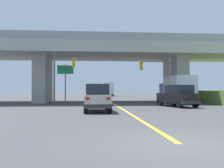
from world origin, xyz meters
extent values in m
plane|color=#424244|center=(0.00, 25.90, 0.00)|extent=(160.00, 160.00, 0.00)
cube|color=#A8A59E|center=(0.00, 25.90, 6.36)|extent=(35.97, 10.12, 1.29)
cube|color=#9A9891|center=(-8.47, 25.90, 2.86)|extent=(1.53, 6.07, 5.72)
cube|color=#9A9891|center=(8.47, 25.90, 2.86)|extent=(1.53, 6.07, 5.72)
cube|color=gray|center=(0.00, 20.99, 7.46)|extent=(35.97, 0.20, 0.90)
cube|color=gray|center=(0.00, 30.81, 7.46)|extent=(35.97, 0.20, 0.90)
cube|color=yellow|center=(0.00, 11.66, 0.00)|extent=(0.20, 23.31, 0.01)
cube|color=#B7B29E|center=(-2.14, 11.85, 0.81)|extent=(1.83, 4.39, 0.90)
cube|color=#1E232D|center=(-2.14, 11.52, 1.64)|extent=(1.61, 2.41, 0.76)
cube|color=#2D2D30|center=(-2.14, 9.71, 0.50)|extent=(1.87, 0.20, 0.28)
cube|color=red|center=(-2.83, 9.64, 1.03)|extent=(0.24, 0.06, 0.16)
cube|color=red|center=(-1.46, 9.64, 1.03)|extent=(0.24, 0.06, 0.16)
cylinder|color=black|center=(-2.96, 13.50, 0.36)|extent=(0.26, 0.72, 0.72)
cylinder|color=black|center=(-1.33, 13.50, 0.36)|extent=(0.26, 0.72, 0.72)
cylinder|color=black|center=(-2.96, 10.21, 0.36)|extent=(0.26, 0.72, 0.72)
cylinder|color=black|center=(-1.33, 10.21, 0.36)|extent=(0.26, 0.72, 0.72)
cube|color=black|center=(5.41, 16.20, 0.81)|extent=(2.92, 4.68, 0.90)
cube|color=#1E232D|center=(5.49, 15.89, 1.64)|extent=(2.20, 2.73, 0.76)
cube|color=#2D2D30|center=(5.96, 14.15, 0.50)|extent=(1.87, 0.69, 0.28)
cube|color=red|center=(5.31, 13.90, 1.03)|extent=(0.25, 0.12, 0.16)
cube|color=red|center=(6.65, 14.27, 1.03)|extent=(0.25, 0.12, 0.16)
cylinder|color=black|center=(4.19, 17.55, 0.36)|extent=(0.44, 0.76, 0.72)
cylinder|color=black|center=(5.78, 17.98, 0.36)|extent=(0.44, 0.76, 0.72)
cylinder|color=black|center=(5.04, 14.42, 0.36)|extent=(0.44, 0.76, 0.72)
cylinder|color=black|center=(6.63, 14.85, 0.36)|extent=(0.44, 0.76, 0.72)
cube|color=navy|center=(7.51, 25.18, 1.40)|extent=(2.20, 2.00, 1.90)
cube|color=silver|center=(7.51, 21.63, 1.79)|extent=(2.31, 5.10, 2.67)
cube|color=#197F4C|center=(7.51, 21.63, 1.12)|extent=(2.33, 4.99, 0.24)
cylinder|color=black|center=(6.51, 25.18, 0.45)|extent=(0.30, 0.90, 0.90)
cylinder|color=black|center=(8.51, 25.18, 0.45)|extent=(0.30, 0.90, 0.90)
cylinder|color=black|center=(6.51, 20.36, 0.45)|extent=(0.30, 0.90, 0.90)
cylinder|color=black|center=(8.51, 20.36, 0.45)|extent=(0.30, 0.90, 0.90)
cylinder|color=slate|center=(6.43, 21.70, 2.70)|extent=(0.18, 0.18, 5.41)
cylinder|color=slate|center=(4.79, 21.70, 4.77)|extent=(3.28, 0.12, 0.12)
cube|color=gold|center=(3.14, 21.70, 4.29)|extent=(0.32, 0.26, 0.96)
sphere|color=red|center=(3.14, 21.55, 4.59)|extent=(0.16, 0.16, 0.16)
sphere|color=gold|center=(3.14, 21.55, 4.29)|extent=(0.16, 0.16, 0.16)
sphere|color=green|center=(3.14, 21.55, 3.99)|extent=(0.16, 0.16, 0.16)
cylinder|color=#56595E|center=(-6.43, 20.71, 2.74)|extent=(0.18, 0.18, 5.49)
cylinder|color=#56595E|center=(-5.41, 20.71, 4.94)|extent=(2.03, 0.12, 0.12)
cube|color=gold|center=(-4.39, 20.71, 4.46)|extent=(0.32, 0.26, 0.96)
sphere|color=red|center=(-4.39, 20.56, 4.76)|extent=(0.16, 0.16, 0.16)
sphere|color=gold|center=(-4.39, 20.56, 4.46)|extent=(0.16, 0.16, 0.16)
sphere|color=green|center=(-4.39, 20.56, 4.16)|extent=(0.16, 0.16, 0.16)
cylinder|color=slate|center=(-5.43, 22.57, 2.25)|extent=(0.14, 0.14, 4.51)
cube|color=#197242|center=(-5.43, 22.51, 3.84)|extent=(1.78, 0.08, 0.93)
cube|color=white|center=(-5.43, 22.50, 3.84)|extent=(1.86, 0.04, 1.01)
cube|color=silver|center=(1.64, 57.23, 1.40)|extent=(2.20, 2.00, 1.90)
cube|color=silver|center=(1.64, 53.70, 1.77)|extent=(2.31, 5.06, 2.63)
cube|color=#197F4C|center=(1.64, 53.70, 1.11)|extent=(2.33, 4.96, 0.24)
cylinder|color=black|center=(0.64, 57.23, 0.45)|extent=(0.30, 0.90, 0.90)
cylinder|color=black|center=(2.64, 57.23, 0.45)|extent=(0.30, 0.90, 0.90)
cylinder|color=black|center=(0.64, 52.44, 0.45)|extent=(0.30, 0.90, 0.90)
cylinder|color=black|center=(2.64, 52.44, 0.45)|extent=(0.30, 0.90, 0.90)
camera|label=1|loc=(-2.72, -7.82, 1.67)|focal=42.52mm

